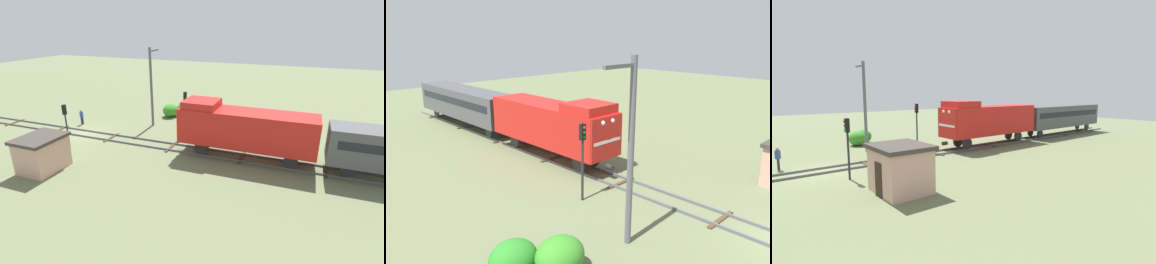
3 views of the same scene
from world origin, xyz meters
The scene contains 6 objects.
locomotive centered at (0.00, 16.42, 2.77)m, with size 2.90×11.60×4.60m.
passenger_car_leading centered at (0.00, 29.76, 2.52)m, with size 2.84×14.00×3.66m.
traffic_signal_mid centered at (-3.40, 9.85, 3.10)m, with size 0.32×0.34×4.47m.
catenary_mast centered at (-5.06, 5.30, 4.47)m, with size 1.94×0.28×8.43m.
bush_near centered at (-8.69, 5.74, 0.78)m, with size 2.15×1.76×1.56m, color #378826.
bush_mid centered at (-10.09, 6.92, 0.74)m, with size 2.03×1.66×1.48m, color #2A8226.
Camera 2 is at (-17.11, -4.06, 9.40)m, focal length 35.00 mm.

